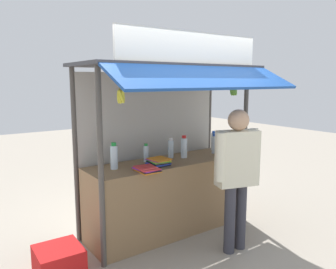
{
  "coord_description": "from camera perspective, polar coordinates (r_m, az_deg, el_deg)",
  "views": [
    {
      "loc": [
        -2.43,
        -3.45,
        1.98
      ],
      "look_at": [
        0.0,
        0.0,
        1.29
      ],
      "focal_mm": 35.9,
      "sensor_mm": 36.0,
      "label": 1
    }
  ],
  "objects": [
    {
      "name": "stall_structure",
      "position": [
        4.31,
        -0.53,
        3.02
      ],
      "size": [
        2.34,
        1.47,
        2.52
      ],
      "color": "#4C4742",
      "rests_on": "ground"
    },
    {
      "name": "water_bottle_front_left",
      "position": [
        5.07,
        7.76,
        -1.11
      ],
      "size": [
        0.08,
        0.08,
        0.29
      ],
      "color": "silver",
      "rests_on": "stall_counter"
    },
    {
      "name": "magazine_stack_right",
      "position": [
        3.89,
        -3.57,
        -5.9
      ],
      "size": [
        0.26,
        0.32,
        0.05
      ],
      "color": "orange",
      "rests_on": "stall_counter"
    },
    {
      "name": "magazine_stack_front_right",
      "position": [
        4.14,
        -1.63,
        -4.65
      ],
      "size": [
        0.26,
        0.28,
        0.09
      ],
      "color": "black",
      "rests_on": "stall_counter"
    },
    {
      "name": "banana_bunch_inner_left",
      "position": [
        4.38,
        11.1,
        7.55
      ],
      "size": [
        0.11,
        0.12,
        0.25
      ],
      "color": "#332D23"
    },
    {
      "name": "banana_bunch_inner_right",
      "position": [
        3.41,
        -8.0,
        6.48
      ],
      "size": [
        0.1,
        0.1,
        0.29
      ],
      "color": "#332D23"
    },
    {
      "name": "ground_plane",
      "position": [
        4.67,
        0.0,
        -15.91
      ],
      "size": [
        20.0,
        20.0,
        0.0
      ],
      "primitive_type": "plane",
      "color": "#9E9384"
    },
    {
      "name": "water_bottle_left",
      "position": [
        4.31,
        -3.75,
        -3.19
      ],
      "size": [
        0.07,
        0.07,
        0.24
      ],
      "color": "silver",
      "rests_on": "stall_counter"
    },
    {
      "name": "vendor_person",
      "position": [
        3.9,
        11.63,
        -5.52
      ],
      "size": [
        0.63,
        0.33,
        1.66
      ],
      "rotation": [
        0.0,
        0.0,
        -0.29
      ],
      "color": "#383842",
      "rests_on": "ground"
    },
    {
      "name": "plastic_crate",
      "position": [
        3.8,
        -18.03,
        -19.93
      ],
      "size": [
        0.46,
        0.46,
        0.31
      ],
      "primitive_type": "cube",
      "rotation": [
        0.0,
        0.0,
        -0.03
      ],
      "color": "red",
      "rests_on": "ground"
    },
    {
      "name": "stall_counter",
      "position": [
        4.49,
        0.0,
        -10.43
      ],
      "size": [
        2.14,
        0.65,
        0.94
      ],
      "primitive_type": "cube",
      "color": "olive",
      "rests_on": "ground"
    },
    {
      "name": "water_bottle_mid_right",
      "position": [
        4.52,
        2.72,
        -2.18
      ],
      "size": [
        0.09,
        0.09,
        0.31
      ],
      "color": "silver",
      "rests_on": "stall_counter"
    },
    {
      "name": "water_bottle_center",
      "position": [
        4.53,
        0.48,
        -2.39
      ],
      "size": [
        0.08,
        0.08,
        0.27
      ],
      "color": "silver",
      "rests_on": "stall_counter"
    },
    {
      "name": "water_bottle_back_left",
      "position": [
        4.0,
        -9.15,
        -3.74
      ],
      "size": [
        0.09,
        0.09,
        0.32
      ],
      "color": "silver",
      "rests_on": "stall_counter"
    },
    {
      "name": "water_bottle_far_left",
      "position": [
        4.84,
        7.9,
        -1.62
      ],
      "size": [
        0.08,
        0.08,
        0.28
      ],
      "color": "silver",
      "rests_on": "stall_counter"
    }
  ]
}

